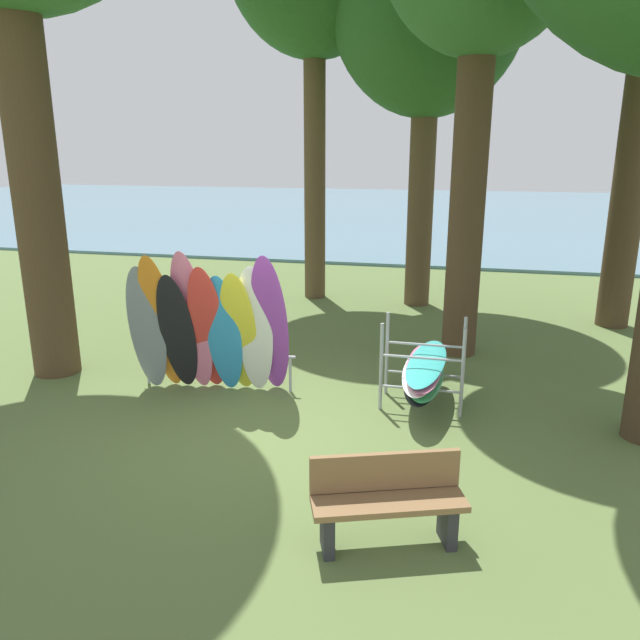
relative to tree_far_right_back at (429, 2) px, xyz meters
The scene contains 6 objects.
ground_plane 9.88m from the tree_far_right_back, 99.90° to the right, with size 80.00×80.00×0.00m, color #566B38.
lake_water 23.43m from the tree_far_right_back, 93.27° to the left, with size 80.00×36.00×0.10m, color slate.
tree_far_right_back is the anchor object (origin of this frame).
leaning_board_pile 8.70m from the tree_far_right_back, 111.44° to the right, with size 2.41×1.04×2.20m.
board_storage_rack 8.43m from the tree_far_right_back, 84.10° to the right, with size 1.15×2.12×1.25m.
park_bench 11.05m from the tree_far_right_back, 86.66° to the right, with size 1.46×0.87×0.85m.
Camera 1 is at (2.39, -6.84, 3.53)m, focal length 34.45 mm.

